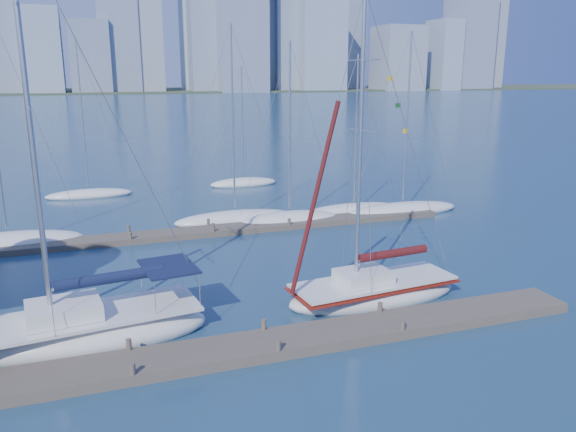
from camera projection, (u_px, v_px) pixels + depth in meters
name	position (u px, v px, depth m)	size (l,w,h in m)	color
ground	(271.00, 349.00, 20.81)	(700.00, 700.00, 0.00)	navy
near_dock	(271.00, 344.00, 20.76)	(26.00, 2.00, 0.40)	#50473A
far_dock	(226.00, 230.00, 36.06)	(30.00, 1.80, 0.36)	#50473A
far_shore	(101.00, 91.00, 313.90)	(800.00, 100.00, 1.50)	#38472D
sailboat_navy	(83.00, 312.00, 21.13)	(9.61, 4.20, 15.82)	silver
sailboat_maroon	(374.00, 277.00, 25.05)	(8.30, 3.42, 13.70)	silver
bg_boat_0	(8.00, 242.00, 33.06)	(8.81, 3.97, 15.45)	silver
bg_boat_2	(235.00, 218.00, 38.55)	(8.60, 3.30, 13.37)	silver
bg_boat_3	(290.00, 219.00, 38.28)	(7.12, 2.75, 12.31)	silver
bg_boat_4	(354.00, 210.00, 41.12)	(7.76, 3.43, 11.55)	silver
bg_boat_5	(402.00, 210.00, 40.97)	(9.10, 3.42, 13.08)	silver
bg_boat_6	(89.00, 194.00, 46.38)	(7.15, 3.81, 12.88)	silver
bg_boat_7	(244.00, 183.00, 51.12)	(6.44, 3.39, 10.86)	silver
skyline	(139.00, 20.00, 284.35)	(503.81, 51.31, 113.91)	#8599AC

